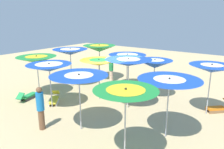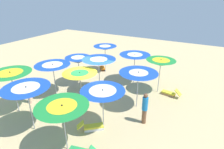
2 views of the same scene
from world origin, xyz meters
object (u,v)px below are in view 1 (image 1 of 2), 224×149
object	(u,v)px
beach_umbrella_7	(169,84)
beach_umbrella_11	(212,69)
lounger_2	(218,108)
beach_umbrella_10	(155,64)
beach_umbrella_2	(79,79)
beach_umbrella_6	(128,62)
beach_ball	(98,72)
beach_umbrella_9	(127,57)
lounger_1	(54,99)
lounger_3	(28,96)
beachgoer_1	(111,69)
beach_umbrella_0	(37,60)
beach_umbrella_8	(99,48)
beach_umbrella_1	(49,68)
beachgoer_0	(41,107)
beach_umbrella_3	(126,96)
beach_umbrella_5	(99,63)
beach_umbrella_4	(70,52)

from	to	relation	value
beach_umbrella_7	beach_umbrella_11	world-z (taller)	beach_umbrella_11
lounger_2	beach_umbrella_10	bearing A→B (deg)	-42.75
beach_umbrella_2	beach_umbrella_11	size ratio (longest dim) A/B	0.97
beach_umbrella_6	beach_ball	distance (m)	7.10
beach_umbrella_9	lounger_1	distance (m)	4.95
lounger_3	beachgoer_1	size ratio (longest dim) A/B	0.76
lounger_3	beach_umbrella_0	bearing A→B (deg)	-11.75
beach_umbrella_8	beach_ball	world-z (taller)	beach_umbrella_8
lounger_3	beach_ball	world-z (taller)	lounger_3
beach_umbrella_11	beach_umbrella_1	bearing A→B (deg)	-59.87
beach_umbrella_0	beach_umbrella_1	distance (m)	2.08
beach_umbrella_6	beachgoer_0	xyz separation A→B (m)	(3.84, -1.66, -1.36)
beach_umbrella_10	lounger_1	distance (m)	5.68
lounger_3	beachgoer_0	size ratio (longest dim) A/B	0.74
beach_umbrella_1	lounger_1	xyz separation A→B (m)	(-0.46, -0.38, -1.85)
beach_umbrella_9	beach_umbrella_10	distance (m)	2.09
beach_umbrella_0	beach_umbrella_3	xyz separation A→B (m)	(2.02, 7.13, 0.07)
beach_umbrella_5	beach_umbrella_7	size ratio (longest dim) A/B	0.96
beach_ball	beach_umbrella_6	bearing A→B (deg)	51.98
beach_umbrella_3	beach_umbrella_6	size ratio (longest dim) A/B	0.96
beach_umbrella_3	beach_umbrella_4	distance (m)	8.22
beach_umbrella_6	beach_umbrella_7	bearing A→B (deg)	60.83
beach_umbrella_5	beachgoer_0	size ratio (longest dim) A/B	1.26
beach_umbrella_10	beachgoer_1	distance (m)	3.93
beach_umbrella_6	lounger_1	distance (m)	4.41
beach_umbrella_8	beach_ball	bearing A→B (deg)	-136.82
beach_umbrella_1	lounger_2	bearing A→B (deg)	122.29
beach_umbrella_5	beach_umbrella_11	distance (m)	5.45
beach_umbrella_1	lounger_3	world-z (taller)	beach_umbrella_1
beach_umbrella_0	beachgoer_0	xyz separation A→B (m)	(2.35, 3.38, -1.15)
beach_umbrella_7	beach_umbrella_4	bearing A→B (deg)	-107.27
beach_umbrella_4	lounger_2	xyz separation A→B (m)	(-1.26, 8.61, -2.02)
beach_umbrella_2	beach_ball	world-z (taller)	beach_umbrella_2
beach_umbrella_2	beach_umbrella_11	world-z (taller)	beach_umbrella_11
beach_umbrella_4	beach_umbrella_8	size ratio (longest dim) A/B	0.98
beach_umbrella_5	beach_umbrella_10	distance (m)	3.01
beach_umbrella_0	lounger_3	world-z (taller)	beach_umbrella_0
beach_umbrella_6	beach_umbrella_8	xyz separation A→B (m)	(-2.97, -4.21, -0.04)
lounger_1	lounger_2	distance (m)	8.17
beach_umbrella_7	lounger_3	world-z (taller)	beach_umbrella_7
beach_umbrella_4	beach_umbrella_9	distance (m)	3.63
beach_umbrella_2	beachgoer_1	size ratio (longest dim) A/B	1.34
beach_umbrella_9	lounger_1	xyz separation A→B (m)	(4.24, -1.82, -1.80)
beach_umbrella_8	beachgoer_0	xyz separation A→B (m)	(6.82, 2.55, -1.32)
beach_umbrella_8	beach_umbrella_0	bearing A→B (deg)	-10.52
beach_umbrella_11	beachgoer_0	xyz separation A→B (m)	(5.39, -5.02, -1.24)
beach_umbrella_3	lounger_3	xyz separation A→B (m)	(-1.25, -7.11, -1.97)
beach_umbrella_7	lounger_2	distance (m)	4.21
beach_umbrella_5	beach_umbrella_8	distance (m)	3.70
beach_umbrella_8	beach_umbrella_10	size ratio (longest dim) A/B	1.15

